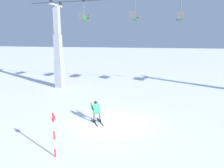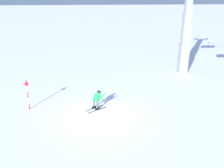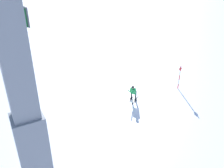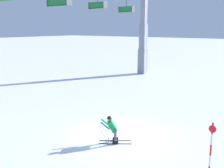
{
  "view_description": "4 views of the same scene",
  "coord_description": "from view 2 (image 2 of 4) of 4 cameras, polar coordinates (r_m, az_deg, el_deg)",
  "views": [
    {
      "loc": [
        3.69,
        -13.12,
        5.38
      ],
      "look_at": [
        -0.13,
        0.39,
        2.5
      ],
      "focal_mm": 34.85,
      "sensor_mm": 36.0,
      "label": 1
    },
    {
      "loc": [
        15.17,
        -0.48,
        7.93
      ],
      "look_at": [
        -0.09,
        0.82,
        2.19
      ],
      "focal_mm": 40.6,
      "sensor_mm": 36.0,
      "label": 2
    },
    {
      "loc": [
        -13.27,
        9.13,
        8.71
      ],
      "look_at": [
        -0.18,
        1.31,
        1.47
      ],
      "focal_mm": 34.45,
      "sensor_mm": 36.0,
      "label": 3
    },
    {
      "loc": [
        -11.01,
        -7.38,
        5.54
      ],
      "look_at": [
        -0.14,
        0.53,
        2.7
      ],
      "focal_mm": 42.97,
      "sensor_mm": 36.0,
      "label": 4
    }
  ],
  "objects": [
    {
      "name": "ground_plane",
      "position": [
        17.12,
        -2.74,
        -7.08
      ],
      "size": [
        260.0,
        260.0,
        0.0
      ],
      "primitive_type": "plane",
      "color": "white"
    },
    {
      "name": "skier_carving_main",
      "position": [
        17.74,
        -3.38,
        -3.33
      ],
      "size": [
        1.35,
        1.59,
        1.48
      ],
      "color": "black",
      "rests_on": "ground_plane"
    },
    {
      "name": "lift_tower_near",
      "position": [
        25.88,
        16.24,
        10.69
      ],
      "size": [
        0.85,
        2.39,
        9.42
      ],
      "color": "gray",
      "rests_on": "ground_plane"
    },
    {
      "name": "trail_marker_pole",
      "position": [
        18.43,
        -18.45,
        -2.14
      ],
      "size": [
        0.07,
        0.28,
        2.15
      ],
      "color": "red",
      "rests_on": "ground_plane"
    }
  ]
}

